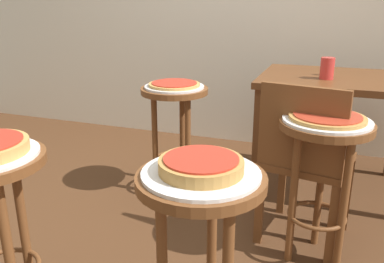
% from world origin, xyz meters
% --- Properties ---
extents(ground_plane, '(6.00, 6.00, 0.00)m').
position_xyz_m(ground_plane, '(0.00, 0.00, 0.00)').
color(ground_plane, '#4C2D19').
extents(stool_middle, '(0.41, 0.41, 0.70)m').
position_xyz_m(stool_middle, '(0.32, -0.67, 0.52)').
color(stool_middle, brown).
rests_on(stool_middle, ground_plane).
extents(serving_plate_middle, '(0.37, 0.37, 0.01)m').
position_xyz_m(serving_plate_middle, '(0.32, -0.67, 0.70)').
color(serving_plate_middle, silver).
rests_on(serving_plate_middle, stool_middle).
extents(pizza_middle, '(0.26, 0.26, 0.05)m').
position_xyz_m(pizza_middle, '(0.32, -0.67, 0.73)').
color(pizza_middle, '#B78442').
rests_on(pizza_middle, serving_plate_middle).
extents(stool_leftside, '(0.41, 0.41, 0.70)m').
position_xyz_m(stool_leftside, '(0.66, 0.06, 0.52)').
color(stool_leftside, brown).
rests_on(stool_leftside, ground_plane).
extents(serving_plate_leftside, '(0.39, 0.39, 0.01)m').
position_xyz_m(serving_plate_leftside, '(0.66, 0.06, 0.70)').
color(serving_plate_leftside, silver).
rests_on(serving_plate_leftside, stool_leftside).
extents(pizza_leftside, '(0.33, 0.33, 0.02)m').
position_xyz_m(pizza_leftside, '(0.66, 0.06, 0.72)').
color(pizza_leftside, '#B78442').
rests_on(pizza_leftside, serving_plate_leftside).
extents(stool_rear, '(0.41, 0.41, 0.70)m').
position_xyz_m(stool_rear, '(-0.24, 0.49, 0.52)').
color(stool_rear, brown).
rests_on(stool_rear, ground_plane).
extents(serving_plate_rear, '(0.36, 0.36, 0.01)m').
position_xyz_m(serving_plate_rear, '(-0.24, 0.49, 0.70)').
color(serving_plate_rear, silver).
rests_on(serving_plate_rear, stool_rear).
extents(pizza_rear, '(0.31, 0.31, 0.02)m').
position_xyz_m(pizza_rear, '(-0.24, 0.49, 0.72)').
color(pizza_rear, tan).
rests_on(pizza_rear, serving_plate_rear).
extents(dining_table, '(0.93, 0.75, 0.75)m').
position_xyz_m(dining_table, '(0.69, 0.92, 0.63)').
color(dining_table, '#5B3319').
rests_on(dining_table, ground_plane).
extents(cup_near_edge, '(0.08, 0.08, 0.13)m').
position_xyz_m(cup_near_edge, '(0.62, 0.80, 0.81)').
color(cup_near_edge, red).
rests_on(cup_near_edge, dining_table).
extents(condiment_shaker, '(0.04, 0.04, 0.08)m').
position_xyz_m(condiment_shaker, '(0.62, 0.93, 0.79)').
color(condiment_shaker, white).
rests_on(condiment_shaker, dining_table).
extents(wooden_chair, '(0.47, 0.47, 0.85)m').
position_xyz_m(wooden_chair, '(0.58, 0.18, 0.47)').
color(wooden_chair, brown).
rests_on(wooden_chair, ground_plane).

